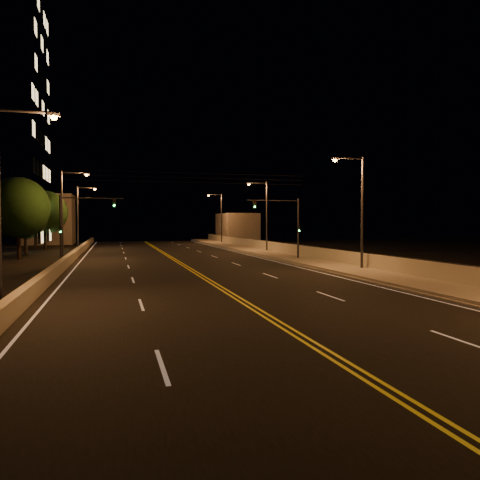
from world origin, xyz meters
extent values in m
plane|color=black|center=(0.00, 0.00, 0.00)|extent=(160.00, 160.00, 0.00)
cube|color=black|center=(0.00, 20.00, 0.01)|extent=(18.00, 120.00, 0.02)
cube|color=gray|center=(10.80, 20.00, 0.15)|extent=(3.60, 120.00, 0.30)
cube|color=gray|center=(8.93, 20.00, 0.07)|extent=(0.14, 120.00, 0.15)
cube|color=#A5A08A|center=(12.45, 20.00, 0.80)|extent=(0.30, 120.00, 1.00)
cube|color=#A5A08A|center=(-9.37, 20.00, 0.41)|extent=(0.45, 120.00, 0.81)
cube|color=gray|center=(16.50, 73.62, 2.61)|extent=(6.00, 10.00, 5.22)
cube|color=gray|center=(-16.00, 71.97, 4.06)|extent=(8.00, 8.00, 8.13)
cylinder|color=black|center=(12.45, 20.00, 1.33)|extent=(0.06, 120.00, 0.06)
cube|color=silver|center=(-8.60, 20.00, 0.02)|extent=(0.12, 116.00, 0.00)
cube|color=silver|center=(8.60, 20.00, 0.02)|extent=(0.12, 116.00, 0.00)
cube|color=gold|center=(-0.15, 20.00, 0.02)|extent=(0.12, 116.00, 0.00)
cube|color=gold|center=(0.15, 20.00, 0.02)|extent=(0.12, 116.00, 0.00)
cube|color=silver|center=(-4.50, 1.50, 0.02)|extent=(0.12, 3.00, 0.00)
cube|color=silver|center=(-4.50, 10.50, 0.02)|extent=(0.12, 3.00, 0.00)
cube|color=silver|center=(-4.50, 19.50, 0.02)|extent=(0.12, 3.00, 0.00)
cube|color=silver|center=(-4.50, 28.50, 0.02)|extent=(0.12, 3.00, 0.00)
cube|color=silver|center=(-4.50, 37.50, 0.02)|extent=(0.12, 3.00, 0.00)
cube|color=silver|center=(-4.50, 46.50, 0.02)|extent=(0.12, 3.00, 0.00)
cube|color=silver|center=(-4.50, 55.50, 0.02)|extent=(0.12, 3.00, 0.00)
cube|color=silver|center=(-4.50, 64.50, 0.02)|extent=(0.12, 3.00, 0.00)
cube|color=silver|center=(-4.50, 73.50, 0.02)|extent=(0.12, 3.00, 0.00)
cube|color=silver|center=(4.50, 1.50, 0.02)|extent=(0.12, 3.00, 0.00)
cube|color=silver|center=(4.50, 10.50, 0.02)|extent=(0.12, 3.00, 0.00)
cube|color=silver|center=(4.50, 19.50, 0.02)|extent=(0.12, 3.00, 0.00)
cube|color=silver|center=(4.50, 28.50, 0.02)|extent=(0.12, 3.00, 0.00)
cube|color=silver|center=(4.50, 37.50, 0.02)|extent=(0.12, 3.00, 0.00)
cube|color=silver|center=(4.50, 46.50, 0.02)|extent=(0.12, 3.00, 0.00)
cube|color=silver|center=(4.50, 55.50, 0.02)|extent=(0.12, 3.00, 0.00)
cube|color=silver|center=(4.50, 64.50, 0.02)|extent=(0.12, 3.00, 0.00)
cube|color=silver|center=(4.50, 73.50, 0.02)|extent=(0.12, 3.00, 0.00)
cylinder|color=#2D2D33|center=(11.80, 20.24, 4.17)|extent=(0.20, 0.20, 8.34)
cylinder|color=#2D2D33|center=(10.70, 20.24, 8.19)|extent=(2.20, 0.12, 0.12)
cube|color=#2D2D33|center=(9.60, 20.24, 8.12)|extent=(0.50, 0.25, 0.14)
sphere|color=#FF9E2D|center=(9.60, 20.24, 8.02)|extent=(0.28, 0.28, 0.28)
cylinder|color=#2D2D33|center=(11.80, 42.09, 4.17)|extent=(0.20, 0.20, 8.34)
cylinder|color=#2D2D33|center=(10.70, 42.09, 8.19)|extent=(2.20, 0.12, 0.12)
cube|color=#2D2D33|center=(9.60, 42.09, 8.12)|extent=(0.50, 0.25, 0.14)
sphere|color=#FF9E2D|center=(9.60, 42.09, 8.02)|extent=(0.28, 0.28, 0.28)
cylinder|color=#2D2D33|center=(11.80, 65.88, 4.17)|extent=(0.20, 0.20, 8.34)
cylinder|color=#2D2D33|center=(10.70, 65.88, 8.19)|extent=(2.20, 0.12, 0.12)
cube|color=#2D2D33|center=(9.60, 65.88, 8.12)|extent=(0.50, 0.25, 0.14)
sphere|color=#FF9E2D|center=(9.60, 65.88, 8.02)|extent=(0.28, 0.28, 0.28)
cylinder|color=#2D2D33|center=(-9.10, 10.94, 8.19)|extent=(2.20, 0.12, 0.12)
cube|color=#2D2D33|center=(-8.00, 10.94, 8.12)|extent=(0.50, 0.25, 0.14)
sphere|color=#FF9E2D|center=(-8.00, 10.94, 8.02)|extent=(0.28, 0.28, 0.28)
cylinder|color=#2D2D33|center=(-10.20, 35.65, 4.17)|extent=(0.20, 0.20, 8.34)
cylinder|color=#2D2D33|center=(-9.10, 35.65, 8.19)|extent=(2.20, 0.12, 0.12)
cube|color=#2D2D33|center=(-8.00, 35.65, 8.12)|extent=(0.50, 0.25, 0.14)
sphere|color=#FF9E2D|center=(-8.00, 35.65, 8.02)|extent=(0.28, 0.28, 0.28)
cylinder|color=#2D2D33|center=(-10.20, 55.35, 4.17)|extent=(0.20, 0.20, 8.34)
cylinder|color=#2D2D33|center=(-9.10, 55.35, 8.19)|extent=(2.20, 0.12, 0.12)
cube|color=#2D2D33|center=(-8.00, 55.35, 8.12)|extent=(0.50, 0.25, 0.14)
sphere|color=#FF9E2D|center=(-8.00, 55.35, 8.02)|extent=(0.28, 0.28, 0.28)
cylinder|color=#2D2D33|center=(11.00, 30.45, 2.90)|extent=(0.18, 0.18, 5.80)
cylinder|color=#2D2D33|center=(8.50, 30.45, 5.60)|extent=(5.00, 0.10, 0.10)
cube|color=black|center=(6.75, 30.45, 5.25)|extent=(0.28, 0.18, 0.80)
sphere|color=#19FF4C|center=(6.75, 30.34, 5.00)|extent=(0.14, 0.14, 0.14)
cube|color=black|center=(11.00, 30.30, 3.00)|extent=(0.22, 0.14, 0.55)
cylinder|color=#2D2D33|center=(-9.80, 30.45, 2.90)|extent=(0.18, 0.18, 5.80)
cylinder|color=#2D2D33|center=(-7.30, 30.45, 5.60)|extent=(5.00, 0.10, 0.10)
cube|color=black|center=(-5.55, 30.45, 5.25)|extent=(0.28, 0.18, 0.80)
sphere|color=#19FF4C|center=(-5.55, 30.34, 5.00)|extent=(0.14, 0.14, 0.14)
cube|color=black|center=(-9.80, 30.30, 3.00)|extent=(0.22, 0.14, 0.55)
cylinder|color=black|center=(0.00, 29.50, 7.00)|extent=(22.00, 0.03, 0.03)
cylinder|color=black|center=(0.00, 29.50, 7.40)|extent=(22.00, 0.03, 0.03)
cylinder|color=black|center=(0.00, 29.50, 7.80)|extent=(22.00, 0.03, 0.03)
cylinder|color=black|center=(-14.53, 39.26, 1.40)|extent=(0.36, 0.36, 2.79)
sphere|color=black|center=(-14.53, 39.26, 5.04)|extent=(5.90, 5.90, 5.90)
cylinder|color=black|center=(-15.29, 47.39, 1.15)|extent=(0.36, 0.36, 2.30)
sphere|color=black|center=(-15.29, 47.39, 4.16)|extent=(4.86, 4.86, 4.86)
cylinder|color=black|center=(-14.30, 55.77, 1.36)|extent=(0.36, 0.36, 2.71)
sphere|color=black|center=(-14.30, 55.77, 4.90)|extent=(5.73, 5.73, 5.73)
camera|label=1|loc=(-5.64, -10.17, 3.62)|focal=35.00mm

